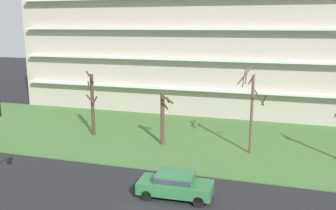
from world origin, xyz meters
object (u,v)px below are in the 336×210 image
tree_left (163,117)px  sedan_green_center_left (175,184)px  tree_far_left (92,104)px  tree_center (252,108)px

tree_left → sedan_green_center_left: tree_left is taller
tree_far_left → tree_left: 7.06m
tree_left → tree_center: (7.27, -0.04, 1.27)m
tree_left → tree_center: bearing=-0.3°
sedan_green_center_left → tree_far_left: bearing=-45.0°
tree_center → sedan_green_center_left: size_ratio=1.57×
tree_far_left → sedan_green_center_left: (10.67, -9.89, -2.19)m
tree_far_left → tree_center: (14.27, -0.76, 0.71)m
tree_left → tree_center: tree_center is taller
tree_left → tree_center: size_ratio=0.66×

